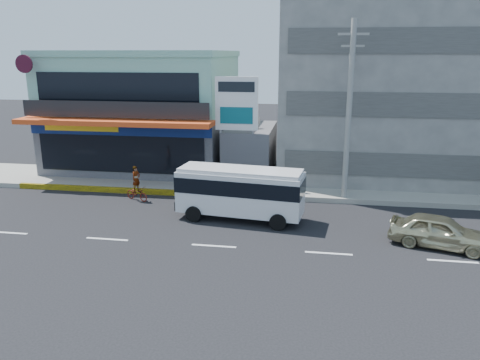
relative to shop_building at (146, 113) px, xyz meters
name	(u,v)px	position (x,y,z in m)	size (l,w,h in m)	color
ground	(214,246)	(8.00, -13.95, -4.00)	(120.00, 120.00, 0.00)	black
sidewalk	(325,188)	(13.00, -4.45, -3.85)	(70.00, 5.00, 0.30)	gray
shop_building	(146,113)	(0.00, 0.00, 0.00)	(12.40, 11.70, 8.00)	#424146
concrete_building	(404,72)	(18.00, 1.05, 3.00)	(16.00, 12.00, 14.00)	gray
gap_structure	(251,152)	(8.00, -1.95, -2.25)	(3.00, 6.00, 3.50)	#424146
satellite_dish	(249,128)	(8.00, -2.95, -0.42)	(1.50, 1.50, 0.15)	slate
billboard	(237,110)	(7.50, -4.75, 0.93)	(2.60, 0.18, 6.90)	gray
utility_pole_near	(349,112)	(14.00, -6.55, 1.15)	(1.60, 0.30, 10.00)	#999993
minibus	(240,189)	(8.61, -10.32, -2.41)	(6.56, 2.84, 2.66)	silver
sedan	(440,231)	(17.78, -12.45, -3.28)	(1.70, 4.23, 1.44)	#B8B38C
motorcycle_rider	(137,189)	(2.22, -8.12, -3.33)	(1.66, 1.16, 2.02)	#5B140D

